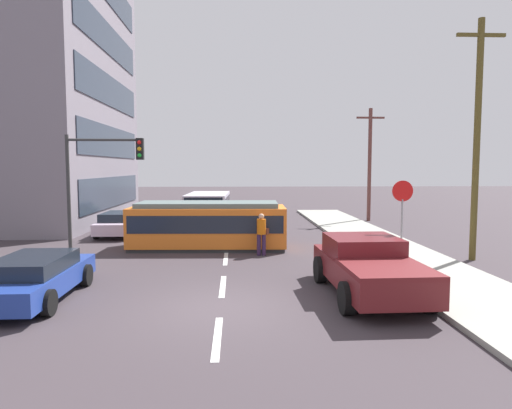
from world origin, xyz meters
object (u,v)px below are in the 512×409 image
parked_sedan_near (35,277)px  traffic_light_mast (100,171)px  streetcar_tram (208,224)px  city_bus (208,205)px  parked_sedan_far (157,211)px  stop_sign (402,203)px  pickup_truck_parked (368,267)px  parked_sedan_mid (121,223)px  utility_pole_near (477,137)px  utility_pole_mid (370,162)px  pedestrian_crossing (262,232)px

parked_sedan_near → traffic_light_mast: (-0.05, 6.03, 2.74)m
streetcar_tram → city_bus: bearing=93.5°
city_bus → parked_sedan_far: size_ratio=1.42×
parked_sedan_near → stop_sign: stop_sign is taller
pickup_truck_parked → traffic_light_mast: traffic_light_mast is taller
pickup_truck_parked → stop_sign: stop_sign is taller
streetcar_tram → parked_sedan_far: streetcar_tram is taller
parked_sedan_near → parked_sedan_mid: size_ratio=1.04×
parked_sedan_mid → parked_sedan_far: same height
utility_pole_near → utility_pole_mid: size_ratio=1.22×
parked_sedan_mid → parked_sedan_far: (0.70, 6.63, -0.00)m
utility_pole_mid → parked_sedan_far: bearing=175.4°
city_bus → utility_pole_mid: size_ratio=0.79×
utility_pole_near → pedestrian_crossing: bearing=170.9°
pickup_truck_parked → utility_pole_mid: bearing=73.3°
streetcar_tram → parked_sedan_mid: size_ratio=1.54×
city_bus → traffic_light_mast: (-3.54, -11.10, 2.32)m
pickup_truck_parked → parked_sedan_mid: (-9.54, 11.44, -0.17)m
pedestrian_crossing → traffic_light_mast: 6.80m
pickup_truck_parked → stop_sign: (2.45, 4.07, 1.40)m
parked_sedan_near → city_bus: bearing=78.5°
parked_sedan_far → utility_pole_mid: size_ratio=0.56×
pickup_truck_parked → traffic_light_mast: bearing=146.1°
streetcar_tram → parked_sedan_far: 11.34m
parked_sedan_near → pickup_truck_parked: bearing=0.2°
city_bus → parked_sedan_near: (-3.49, -17.13, -0.42)m
pickup_truck_parked → parked_sedan_mid: bearing=129.8°
pickup_truck_parked → parked_sedan_near: (-8.87, -0.04, -0.17)m
parked_sedan_mid → utility_pole_near: utility_pole_near is taller
pickup_truck_parked → traffic_light_mast: 11.05m
utility_pole_near → stop_sign: bearing=-172.0°
city_bus → stop_sign: (7.82, -13.02, 1.15)m
streetcar_tram → parked_sedan_mid: 6.20m
parked_sedan_mid → city_bus: bearing=53.6°
streetcar_tram → parked_sedan_near: streetcar_tram is taller
traffic_light_mast → utility_pole_near: size_ratio=0.54×
streetcar_tram → pickup_truck_parked: bearing=-57.4°
parked_sedan_far → traffic_light_mast: size_ratio=0.85×
parked_sedan_far → streetcar_tram: bearing=-69.1°
streetcar_tram → pickup_truck_parked: streetcar_tram is taller
traffic_light_mast → utility_pole_near: (14.26, -1.51, 1.27)m
parked_sedan_near → stop_sign: size_ratio=1.57×
streetcar_tram → traffic_light_mast: (-4.13, -1.49, 2.33)m
streetcar_tram → parked_sedan_near: (-4.08, -7.52, -0.41)m
parked_sedan_near → traffic_light_mast: traffic_light_mast is taller
stop_sign → pedestrian_crossing: bearing=161.6°
pedestrian_crossing → parked_sedan_far: size_ratio=0.41×
streetcar_tram → utility_pole_mid: size_ratio=0.92×
parked_sedan_far → pickup_truck_parked: bearing=-64.0°
streetcar_tram → traffic_light_mast: size_ratio=1.41×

